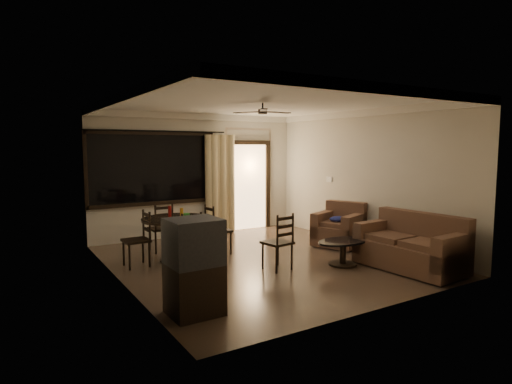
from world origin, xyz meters
TOP-DOWN VIEW (x-y plane):
  - ground at (0.00, 0.00)m, footprint 5.50×5.50m
  - room_shell at (0.59, 1.77)m, footprint 5.50×6.70m
  - dining_table at (-1.31, 0.82)m, footprint 1.23×1.23m
  - dining_chair_west at (-2.04, 0.80)m, footprint 0.43×0.43m
  - dining_chair_east at (-0.47, 0.83)m, footprint 0.43×0.43m
  - dining_chair_south at (-1.29, -0.04)m, footprint 0.43×0.49m
  - dining_chair_north at (-1.33, 1.60)m, footprint 0.43×0.43m
  - tv_cabinet at (-2.05, -1.67)m, footprint 0.64×0.57m
  - sofa at (1.84, -1.78)m, footprint 1.00×1.75m
  - armchair at (2.00, 0.15)m, footprint 1.12×1.12m
  - coffee_table at (1.01, -1.00)m, footprint 0.99×0.59m
  - side_chair at (-0.10, -0.63)m, footprint 0.48×0.48m

SIDE VIEW (x-z plane):
  - ground at x=0.00m, z-range 0.00..0.00m
  - dining_chair_west at x=-2.04m, z-range -0.19..0.76m
  - dining_chair_east at x=-0.47m, z-range -0.19..0.76m
  - dining_chair_north at x=-1.33m, z-range -0.19..0.76m
  - side_chair at x=-0.10m, z-range -0.19..0.76m
  - coffee_table at x=1.01m, z-range 0.07..0.51m
  - dining_chair_south at x=-1.29m, z-range -0.17..0.78m
  - armchair at x=2.00m, z-range -0.08..0.80m
  - sofa at x=1.84m, z-range -0.09..0.82m
  - tv_cabinet at x=-2.05m, z-range 0.00..1.18m
  - dining_table at x=-1.31m, z-range 0.11..1.10m
  - room_shell at x=0.59m, z-range -0.92..4.58m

